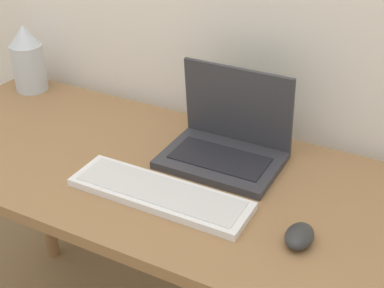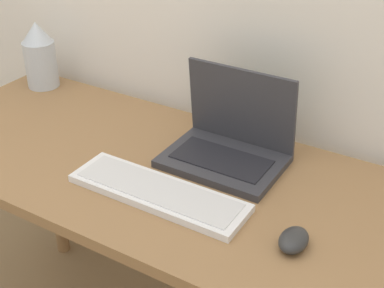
{
  "view_description": "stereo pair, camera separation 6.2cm",
  "coord_description": "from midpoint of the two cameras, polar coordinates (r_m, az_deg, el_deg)",
  "views": [
    {
      "loc": [
        0.6,
        -0.66,
        1.5
      ],
      "look_at": [
        0.1,
        0.3,
        0.86
      ],
      "focal_mm": 50.0,
      "sensor_mm": 36.0,
      "label": 1
    },
    {
      "loc": [
        0.66,
        -0.63,
        1.5
      ],
      "look_at": [
        0.1,
        0.3,
        0.86
      ],
      "focal_mm": 50.0,
      "sensor_mm": 36.0,
      "label": 2
    }
  ],
  "objects": [
    {
      "name": "keyboard",
      "position": [
        1.24,
        -2.23,
        -5.21
      ],
      "size": [
        0.44,
        0.13,
        0.02
      ],
      "color": "white",
      "rests_on": "desk"
    },
    {
      "name": "vase",
      "position": [
        1.81,
        -14.99,
        9.1
      ],
      "size": [
        0.1,
        0.1,
        0.22
      ],
      "color": "silver",
      "rests_on": "desk"
    },
    {
      "name": "mouse",
      "position": [
        1.13,
        12.37,
        -10.0
      ],
      "size": [
        0.06,
        0.08,
        0.04
      ],
      "color": "#2D2D2D",
      "rests_on": "desk"
    },
    {
      "name": "laptop",
      "position": [
        1.37,
        5.31,
        0.25
      ],
      "size": [
        0.3,
        0.22,
        0.23
      ],
      "color": "#333338",
      "rests_on": "desk"
    },
    {
      "name": "desk",
      "position": [
        1.41,
        -2.15,
        -5.92
      ],
      "size": [
        1.45,
        0.6,
        0.76
      ],
      "color": "olive",
      "rests_on": "ground_plane"
    }
  ]
}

